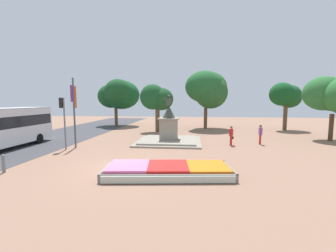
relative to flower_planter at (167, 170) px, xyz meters
name	(u,v)px	position (x,y,z in m)	size (l,w,h in m)	color
ground_plane	(124,169)	(-2.59, 0.85, -0.25)	(87.67, 87.67, 0.00)	#8C6651
flower_planter	(167,170)	(0.00, 0.00, 0.00)	(6.86, 3.40, 0.54)	#38281C
statue_monument	(169,133)	(-0.89, 9.50, 0.61)	(5.92, 5.92, 4.43)	gray
traffic_light_mid_block	(63,114)	(-8.86, 5.39, 2.61)	(0.41, 0.30, 4.12)	slate
banner_pole	(74,110)	(-8.34, 6.16, 2.91)	(0.14, 1.14, 5.73)	#4C5156
pedestrian_with_handbag	(231,134)	(4.68, 8.50, 0.72)	(0.48, 0.65, 1.72)	red
pedestrian_near_planter	(260,133)	(7.34, 9.22, 0.79)	(0.23, 0.57, 1.78)	red
kerb_bollard_mid_b	(3,163)	(-8.84, -0.50, 0.28)	(0.18, 0.18, 1.00)	slate
park_tree_far_left	(118,95)	(-10.23, 23.01, 4.65)	(6.61, 5.83, 7.20)	brown
park_tree_behind_statue	(286,96)	(13.68, 20.12, 4.32)	(4.25, 3.52, 6.31)	brown
park_tree_far_right	(208,89)	(3.38, 20.56, 5.33)	(5.88, 6.55, 8.05)	brown
park_tree_street_side	(157,98)	(-3.15, 16.91, 3.97)	(4.18, 3.23, 5.99)	brown
park_tree_mid_canopy	(336,95)	(15.05, 12.01, 4.19)	(5.38, 5.36, 6.31)	#4C3823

